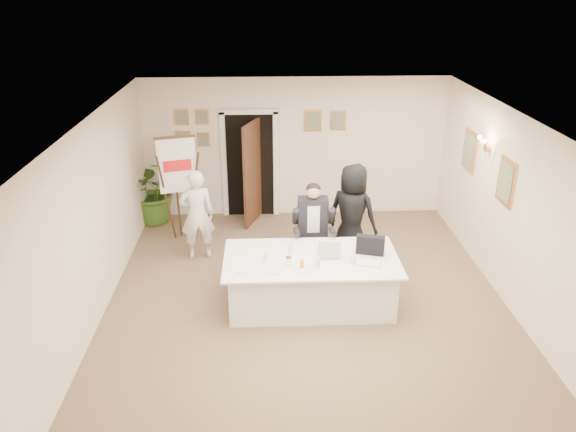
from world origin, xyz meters
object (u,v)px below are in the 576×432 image
Objects in this scene: standing_woman at (352,215)px; paper_stack at (369,263)px; standing_man at (197,215)px; steel_jug at (289,261)px; conference_table at (311,281)px; flip_chart at (179,194)px; laptop_bag at (370,245)px; potted_palm at (154,190)px; seated_man at (313,227)px; laptop at (329,247)px; oj_glass at (302,265)px.

paper_stack is (0.02, -1.55, -0.09)m from standing_woman.
standing_man is 2.33m from steel_jug.
standing_man is (-1.83, 1.61, 0.41)m from conference_table.
laptop_bag is (3.12, -2.30, 0.02)m from flip_chart.
potted_palm is 4.90m from laptop_bag.
seated_man is at bearing 70.28° from steel_jug.
potted_palm reaches higher than conference_table.
flip_chart is 1.11× the size of standing_woman.
steel_jug is at bearing -53.78° from potted_palm.
standing_man is 2.59m from laptop.
laptop is (0.15, -1.00, 0.14)m from seated_man.
oj_glass is at bearing -52.49° from flip_chart.
laptop_bag is (0.62, 0.01, 0.01)m from laptop.
seated_man is at bearing 79.08° from oj_glass.
paper_stack is at bearing -84.71° from laptop_bag.
standing_woman is 1.35m from laptop.
standing_man is at bearing 162.95° from seated_man.
flip_chart is at bearing 149.03° from seated_man.
flip_chart is (-2.36, 1.31, 0.13)m from seated_man.
laptop_bag is 1.34× the size of paper_stack.
paper_stack is (0.81, -0.22, 0.40)m from conference_table.
standing_man reaches higher than potted_palm.
seated_man reaches higher than laptop_bag.
potted_palm is 3.83× the size of laptop.
oj_glass is (-0.16, -0.32, 0.45)m from conference_table.
standing_woman is 16.01× the size of steel_jug.
seated_man is at bearing 83.88° from conference_table.
oj_glass reaches higher than conference_table.
potted_palm is (-1.03, 1.64, -0.14)m from standing_man.
standing_man is (-1.94, 0.53, 0.03)m from seated_man.
conference_table is 1.45× the size of standing_woman.
standing_man reaches higher than laptop.
laptop reaches higher than steel_jug.
paper_stack is 1.15m from steel_jug.
laptop_bag is 3.17× the size of oj_glass.
potted_palm is (-2.97, 2.17, -0.11)m from seated_man.
paper_stack is at bearing -15.24° from conference_table.
paper_stack is 2.79× the size of steel_jug.
paper_stack is at bearing 5.93° from oj_glass.
seated_man is 2.01m from standing_man.
conference_table is at bearing -46.90° from flip_chart.
standing_man is at bearing 138.62° from conference_table.
standing_man is 3.10m from laptop_bag.
steel_jug is (-1.22, -0.28, -0.09)m from laptop_bag.
laptop_bag is at bearing 126.52° from standing_woman.
seated_man is at bearing 118.15° from paper_stack.
flip_chart reaches higher than laptop_bag.
steel_jug is at bearing 143.11° from oj_glass.
laptop_bag is (0.76, -0.99, 0.15)m from seated_man.
flip_chart reaches higher than potted_palm.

